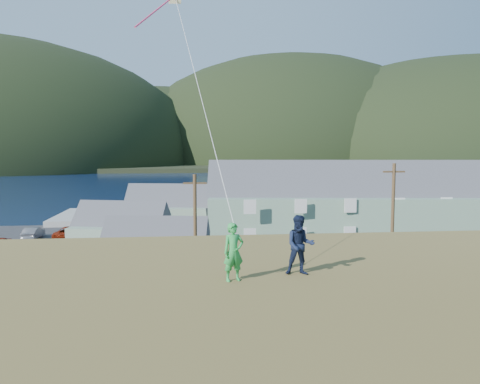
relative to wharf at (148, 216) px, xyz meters
name	(u,v)px	position (x,y,z in m)	size (l,w,h in m)	color
ground	(185,308)	(6.00, -40.00, -0.45)	(900.00, 900.00, 0.00)	#0A1638
grass_strip	(184,319)	(6.00, -42.00, -0.40)	(110.00, 8.00, 0.10)	#4C3D19
waterfront_lot	(187,251)	(6.00, -23.00, -0.39)	(72.00, 36.00, 0.12)	#28282B
wharf	(148,216)	(0.00, 0.00, 0.00)	(26.00, 14.00, 0.90)	gray
far_shore	(191,161)	(6.00, 290.00, 0.55)	(900.00, 320.00, 2.00)	black
far_hills	(244,161)	(41.59, 239.38, 1.55)	(760.00, 265.00, 143.00)	black
lodge	(354,206)	(24.11, -21.32, 3.85)	(32.50, 12.42, 11.15)	slate
shed_palegreen_near	(120,232)	(-0.44, -24.32, 2.00)	(10.01, 7.55, 6.47)	slate
shed_white	(155,255)	(3.71, -34.66, 2.00)	(8.68, 6.40, 6.38)	silver
shed_palegreen_far	(171,211)	(3.98, -12.44, 2.39)	(11.97, 8.07, 7.45)	gray
utility_poles	(184,235)	(5.95, -38.50, 4.18)	(31.35, 0.24, 9.37)	#47331E
parked_cars	(82,238)	(-5.46, -18.41, 0.38)	(18.98, 12.19, 1.54)	black
kite_flyer_green	(233,252)	(7.56, -58.72, 7.49)	(0.54, 0.35, 1.48)	green
kite_flyer_navy	(300,245)	(9.36, -58.32, 7.54)	(0.77, 0.60, 1.59)	#131C35
kite_rig	(173,0)	(5.91, -52.40, 15.48)	(1.43, 3.54, 10.15)	#F8F1BC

